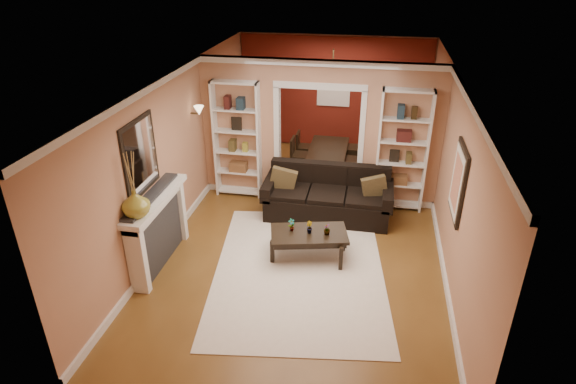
% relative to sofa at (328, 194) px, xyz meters
% --- Properties ---
extents(floor, '(8.00, 8.00, 0.00)m').
position_rel_sofa_xyz_m(floor, '(-0.28, -0.45, -0.45)').
color(floor, brown).
rests_on(floor, ground).
extents(ceiling, '(8.00, 8.00, 0.00)m').
position_rel_sofa_xyz_m(ceiling, '(-0.28, -0.45, 2.25)').
color(ceiling, white).
rests_on(ceiling, ground).
extents(wall_back, '(8.00, 0.00, 8.00)m').
position_rel_sofa_xyz_m(wall_back, '(-0.28, 3.55, 0.90)').
color(wall_back, tan).
rests_on(wall_back, ground).
extents(wall_front, '(8.00, 0.00, 8.00)m').
position_rel_sofa_xyz_m(wall_front, '(-0.28, -4.45, 0.90)').
color(wall_front, tan).
rests_on(wall_front, ground).
extents(wall_left, '(0.00, 8.00, 8.00)m').
position_rel_sofa_xyz_m(wall_left, '(-2.53, -0.45, 0.90)').
color(wall_left, tan).
rests_on(wall_left, ground).
extents(wall_right, '(0.00, 8.00, 8.00)m').
position_rel_sofa_xyz_m(wall_right, '(1.97, -0.45, 0.90)').
color(wall_right, tan).
rests_on(wall_right, ground).
extents(partition_wall, '(4.50, 0.15, 2.70)m').
position_rel_sofa_xyz_m(partition_wall, '(-0.28, 0.75, 0.90)').
color(partition_wall, tan).
rests_on(partition_wall, floor).
extents(red_back_panel, '(4.44, 0.04, 2.64)m').
position_rel_sofa_xyz_m(red_back_panel, '(-0.28, 3.52, 0.87)').
color(red_back_panel, maroon).
rests_on(red_back_panel, floor).
extents(dining_window, '(0.78, 0.03, 0.98)m').
position_rel_sofa_xyz_m(dining_window, '(-0.28, 3.48, 1.10)').
color(dining_window, '#8CA5CC').
rests_on(dining_window, wall_back).
extents(area_rug, '(3.01, 3.89, 0.01)m').
position_rel_sofa_xyz_m(area_rug, '(-0.23, -1.77, -0.45)').
color(area_rug, silver).
rests_on(area_rug, floor).
extents(sofa, '(2.33, 1.00, 0.91)m').
position_rel_sofa_xyz_m(sofa, '(0.00, 0.00, 0.00)').
color(sofa, black).
rests_on(sofa, floor).
extents(pillow_left, '(0.47, 0.16, 0.46)m').
position_rel_sofa_xyz_m(pillow_left, '(-0.82, -0.02, 0.22)').
color(pillow_left, brown).
rests_on(pillow_left, sofa).
extents(pillow_right, '(0.44, 0.21, 0.43)m').
position_rel_sofa_xyz_m(pillow_right, '(0.82, -0.02, 0.20)').
color(pillow_right, brown).
rests_on(pillow_right, sofa).
extents(coffee_table, '(1.31, 0.90, 0.45)m').
position_rel_sofa_xyz_m(coffee_table, '(-0.14, -1.38, -0.23)').
color(coffee_table, black).
rests_on(coffee_table, floor).
extents(plant_left, '(0.13, 0.13, 0.21)m').
position_rel_sofa_xyz_m(plant_left, '(-0.42, -1.38, 0.11)').
color(plant_left, '#336626').
rests_on(plant_left, coffee_table).
extents(plant_center, '(0.13, 0.14, 0.19)m').
position_rel_sofa_xyz_m(plant_center, '(-0.14, -1.38, 0.09)').
color(plant_center, '#336626').
rests_on(plant_center, coffee_table).
extents(plant_right, '(0.11, 0.11, 0.18)m').
position_rel_sofa_xyz_m(plant_right, '(0.14, -1.38, 0.09)').
color(plant_right, '#336626').
rests_on(plant_right, coffee_table).
extents(bookshelf_left, '(0.90, 0.30, 2.30)m').
position_rel_sofa_xyz_m(bookshelf_left, '(-1.83, 0.58, 0.70)').
color(bookshelf_left, white).
rests_on(bookshelf_left, floor).
extents(bookshelf_right, '(0.90, 0.30, 2.30)m').
position_rel_sofa_xyz_m(bookshelf_right, '(1.27, 0.58, 0.70)').
color(bookshelf_right, white).
rests_on(bookshelf_right, floor).
extents(fireplace, '(0.32, 1.70, 1.16)m').
position_rel_sofa_xyz_m(fireplace, '(-2.37, -1.95, 0.13)').
color(fireplace, white).
rests_on(fireplace, floor).
extents(vase, '(0.50, 0.50, 0.40)m').
position_rel_sofa_xyz_m(vase, '(-2.37, -2.51, 0.90)').
color(vase, olive).
rests_on(vase, fireplace).
extents(mirror, '(0.03, 0.95, 1.10)m').
position_rel_sofa_xyz_m(mirror, '(-2.51, -1.95, 1.35)').
color(mirror, silver).
rests_on(mirror, wall_left).
extents(wall_sconce, '(0.18, 0.18, 0.22)m').
position_rel_sofa_xyz_m(wall_sconce, '(-2.43, 0.10, 1.38)').
color(wall_sconce, '#FFE0A5').
rests_on(wall_sconce, wall_left).
extents(framed_art, '(0.04, 0.85, 1.05)m').
position_rel_sofa_xyz_m(framed_art, '(1.93, -1.45, 1.10)').
color(framed_art, black).
rests_on(framed_art, wall_right).
extents(dining_table, '(1.49, 0.83, 0.52)m').
position_rel_sofa_xyz_m(dining_table, '(-0.19, 2.10, -0.19)').
color(dining_table, black).
rests_on(dining_table, floor).
extents(dining_chair_nw, '(0.42, 0.42, 0.83)m').
position_rel_sofa_xyz_m(dining_chair_nw, '(-0.74, 1.80, -0.04)').
color(dining_chair_nw, black).
rests_on(dining_chair_nw, floor).
extents(dining_chair_ne, '(0.41, 0.41, 0.79)m').
position_rel_sofa_xyz_m(dining_chair_ne, '(0.36, 1.80, -0.06)').
color(dining_chair_ne, black).
rests_on(dining_chair_ne, floor).
extents(dining_chair_sw, '(0.43, 0.43, 0.75)m').
position_rel_sofa_xyz_m(dining_chair_sw, '(-0.74, 2.40, -0.08)').
color(dining_chair_sw, black).
rests_on(dining_chair_sw, floor).
extents(dining_chair_se, '(0.50, 0.50, 0.86)m').
position_rel_sofa_xyz_m(dining_chair_se, '(0.36, 2.40, -0.02)').
color(dining_chair_se, black).
rests_on(dining_chair_se, floor).
extents(chandelier, '(0.50, 0.50, 0.30)m').
position_rel_sofa_xyz_m(chandelier, '(-0.28, 2.25, 1.57)').
color(chandelier, '#3A2F1A').
rests_on(chandelier, ceiling).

